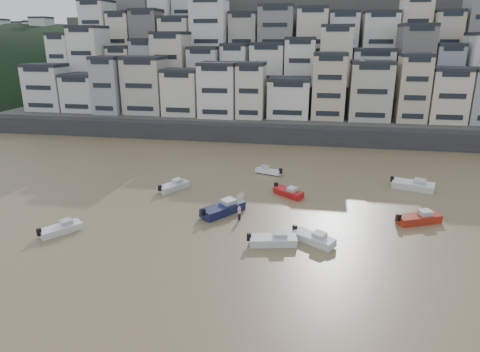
% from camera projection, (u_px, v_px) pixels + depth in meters
% --- Properties ---
extents(sea_strip, '(340.00, 340.00, 0.00)m').
position_uv_depth(sea_strip, '(15.00, 88.00, 182.42)').
color(sea_strip, '#465965').
rests_on(sea_strip, ground).
extents(harbor_wall, '(140.00, 3.00, 3.50)m').
position_uv_depth(harbor_wall, '(278.00, 134.00, 86.84)').
color(harbor_wall, '#38383A').
rests_on(harbor_wall, ground).
extents(hillside, '(141.04, 66.00, 50.00)m').
position_uv_depth(hillside, '(309.00, 65.00, 119.84)').
color(hillside, '#4C4C47').
rests_on(hillside, ground).
extents(headland, '(216.00, 135.00, 53.33)m').
position_uv_depth(headland, '(32.00, 91.00, 170.53)').
color(headland, black).
rests_on(headland, ground).
extents(boat_j, '(4.11, 4.88, 1.32)m').
position_uv_depth(boat_j, '(61.00, 228.00, 46.99)').
color(boat_j, white).
rests_on(boat_j, ground).
extents(boat_g, '(6.44, 3.81, 1.67)m').
position_uv_depth(boat_g, '(413.00, 184.00, 60.34)').
color(boat_g, silver).
rests_on(boat_g, ground).
extents(boat_h, '(4.67, 2.82, 1.21)m').
position_uv_depth(boat_h, '(269.00, 170.00, 67.43)').
color(boat_h, white).
rests_on(boat_h, ground).
extents(boat_d, '(5.98, 4.11, 1.56)m').
position_uv_depth(boat_d, '(419.00, 217.00, 49.55)').
color(boat_d, '#A12413').
rests_on(boat_d, ground).
extents(boat_c, '(5.57, 6.56, 1.78)m').
position_uv_depth(boat_c, '(223.00, 207.00, 52.06)').
color(boat_c, '#141A3E').
rests_on(boat_c, ground).
extents(boat_b, '(5.22, 4.19, 1.40)m').
position_uv_depth(boat_b, '(314.00, 237.00, 44.67)').
color(boat_b, silver).
rests_on(boat_b, ground).
extents(boat_f, '(4.17, 5.31, 1.41)m').
position_uv_depth(boat_f, '(174.00, 185.00, 60.33)').
color(boat_f, silver).
rests_on(boat_f, ground).
extents(boat_a, '(5.59, 2.82, 1.46)m').
position_uv_depth(boat_a, '(273.00, 239.00, 44.25)').
color(boat_a, silver).
rests_on(boat_a, ground).
extents(boat_e, '(4.84, 4.29, 1.34)m').
position_uv_depth(boat_e, '(288.00, 191.00, 58.02)').
color(boat_e, '#B51616').
rests_on(boat_e, ground).
extents(person_pink, '(0.44, 0.44, 1.74)m').
position_uv_depth(person_pink, '(239.00, 213.00, 50.40)').
color(person_pink, '#D596A3').
rests_on(person_pink, ground).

